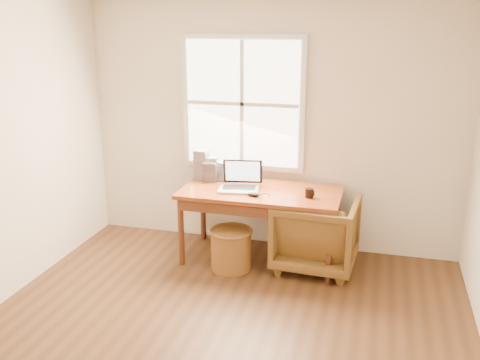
% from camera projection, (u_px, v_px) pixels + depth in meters
% --- Properties ---
extents(room_shell, '(4.04, 4.54, 2.64)m').
position_uv_depth(room_shell, '(206.00, 183.00, 3.70)').
color(room_shell, '#52331C').
rests_on(room_shell, ground).
extents(desk, '(1.60, 0.80, 0.04)m').
position_uv_depth(desk, '(261.00, 192.00, 5.38)').
color(desk, brown).
rests_on(desk, room_shell).
extents(armchair, '(0.83, 0.85, 0.73)m').
position_uv_depth(armchair, '(316.00, 233.00, 5.31)').
color(armchair, brown).
rests_on(armchair, room_shell).
extents(wicker_stool, '(0.50, 0.50, 0.40)m').
position_uv_depth(wicker_stool, '(231.00, 250.00, 5.32)').
color(wicker_stool, brown).
rests_on(wicker_stool, room_shell).
extents(laptop, '(0.44, 0.46, 0.29)m').
position_uv_depth(laptop, '(238.00, 177.00, 5.32)').
color(laptop, '#A4A5AB').
rests_on(laptop, desk).
extents(mouse, '(0.12, 0.07, 0.04)m').
position_uv_depth(mouse, '(254.00, 194.00, 5.18)').
color(mouse, black).
rests_on(mouse, desk).
extents(coffee_mug, '(0.08, 0.08, 0.09)m').
position_uv_depth(coffee_mug, '(309.00, 193.00, 5.15)').
color(coffee_mug, black).
rests_on(coffee_mug, desk).
extents(cd_stack_a, '(0.16, 0.15, 0.25)m').
position_uv_depth(cd_stack_a, '(211.00, 168.00, 5.68)').
color(cd_stack_a, '#ABB0B6').
rests_on(cd_stack_a, desk).
extents(cd_stack_b, '(0.16, 0.15, 0.21)m').
position_uv_depth(cd_stack_b, '(210.00, 172.00, 5.63)').
color(cd_stack_b, '#25252A').
rests_on(cd_stack_b, desk).
extents(cd_stack_c, '(0.16, 0.14, 0.32)m').
position_uv_depth(cd_stack_c, '(202.00, 165.00, 5.69)').
color(cd_stack_c, '#A8AAB6').
rests_on(cd_stack_c, desk).
extents(cd_stack_d, '(0.18, 0.17, 0.20)m').
position_uv_depth(cd_stack_d, '(227.00, 171.00, 5.68)').
color(cd_stack_d, silver).
rests_on(cd_stack_d, desk).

